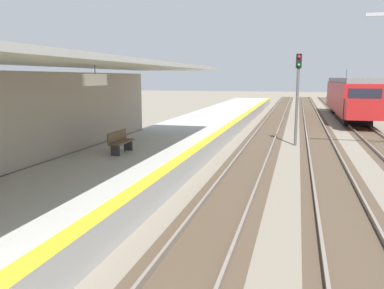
{
  "coord_description": "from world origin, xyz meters",
  "views": [
    {
      "loc": [
        3.89,
        -2.34,
        3.89
      ],
      "look_at": [
        1.18,
        7.71,
        2.1
      ],
      "focal_mm": 36.54,
      "sensor_mm": 36.0,
      "label": 1
    }
  ],
  "objects": [
    {
      "name": "track_pair_middle",
      "position": [
        5.3,
        20.0,
        0.05
      ],
      "size": [
        2.34,
        120.0,
        0.16
      ],
      "color": "#4C3D2D",
      "rests_on": "ground"
    },
    {
      "name": "station_platform",
      "position": [
        -2.5,
        16.0,
        0.45
      ],
      "size": [
        5.0,
        80.0,
        0.91
      ],
      "color": "#A8A8A3",
      "rests_on": "ground"
    },
    {
      "name": "track_pair_nearest_platform",
      "position": [
        1.9,
        20.0,
        0.05
      ],
      "size": [
        2.34,
        120.0,
        0.16
      ],
      "color": "#4C3D2D",
      "rests_on": "ground"
    },
    {
      "name": "rail_signal_post",
      "position": [
        3.87,
        20.78,
        3.19
      ],
      "size": [
        0.32,
        0.34,
        5.2
      ],
      "color": "#4C4C4C",
      "rests_on": "ground"
    },
    {
      "name": "platform_bench",
      "position": [
        -2.9,
        11.8,
        1.37
      ],
      "size": [
        0.45,
        1.6,
        0.88
      ],
      "color": "brown",
      "rests_on": "station_platform"
    },
    {
      "name": "approaching_train",
      "position": [
        8.7,
        37.75,
        2.18
      ],
      "size": [
        2.93,
        19.6,
        4.76
      ],
      "color": "maroon",
      "rests_on": "ground"
    }
  ]
}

